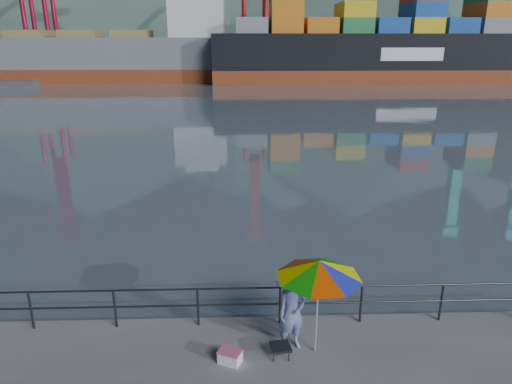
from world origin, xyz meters
TOP-DOWN VIEW (x-y plane):
  - harbor_water at (0.00, 130.00)m, footprint 500.00×280.00m
  - far_dock at (10.00, 93.00)m, footprint 200.00×40.00m
  - guardrail at (0.00, 1.70)m, footprint 22.00×0.06m
  - container_stacks at (31.53, 93.31)m, footprint 58.00×5.40m
  - fisherman at (3.18, 0.78)m, footprint 0.78×0.64m
  - beach_umbrella at (3.71, 0.60)m, footprint 2.37×2.37m
  - folding_stool at (2.92, 0.45)m, footprint 0.48×0.48m
  - cooler_bag at (1.80, 0.29)m, footprint 0.56×0.48m
  - fishing_rod at (2.96, 2.00)m, footprint 0.20×1.55m
  - bulk_carrier at (-20.44, 74.48)m, footprint 54.68×9.46m
  - container_ship at (30.97, 71.30)m, footprint 63.07×10.51m

SIDE VIEW (x-z plane):
  - harbor_water at x=0.00m, z-range 0.00..0.00m
  - far_dock at x=10.00m, z-range -0.20..0.20m
  - fishing_rod at x=2.96m, z-range -0.55..0.55m
  - cooler_bag at x=1.80m, z-range 0.00..0.27m
  - folding_stool at x=2.92m, z-range 0.01..0.29m
  - guardrail at x=0.00m, z-range 0.01..1.03m
  - fisherman at x=3.18m, z-range 0.00..1.84m
  - beach_umbrella at x=3.71m, z-range 0.94..3.21m
  - container_stacks at x=31.53m, z-range -0.81..6.99m
  - bulk_carrier at x=-20.44m, z-range -3.17..11.33m
  - container_ship at x=30.97m, z-range -3.24..14.86m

